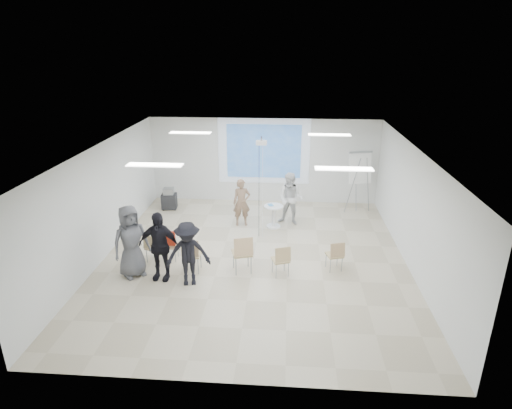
# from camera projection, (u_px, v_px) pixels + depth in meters

# --- Properties ---
(floor) EXTENTS (8.00, 9.00, 0.10)m
(floor) POSITION_uv_depth(u_px,v_px,m) (254.00, 260.00, 11.46)
(floor) COLOR beige
(floor) RESTS_ON ground
(ceiling) EXTENTS (8.00, 9.00, 0.10)m
(ceiling) POSITION_uv_depth(u_px,v_px,m) (254.00, 147.00, 10.36)
(ceiling) COLOR white
(ceiling) RESTS_ON wall_back
(wall_back) EXTENTS (8.00, 0.10, 3.00)m
(wall_back) POSITION_uv_depth(u_px,v_px,m) (264.00, 161.00, 15.16)
(wall_back) COLOR silver
(wall_back) RESTS_ON floor
(wall_left) EXTENTS (0.10, 9.00, 3.00)m
(wall_left) POSITION_uv_depth(u_px,v_px,m) (100.00, 202.00, 11.19)
(wall_left) COLOR silver
(wall_left) RESTS_ON floor
(wall_right) EXTENTS (0.10, 9.00, 3.00)m
(wall_right) POSITION_uv_depth(u_px,v_px,m) (416.00, 211.00, 10.63)
(wall_right) COLOR silver
(wall_right) RESTS_ON floor
(projection_halo) EXTENTS (3.20, 0.01, 2.30)m
(projection_halo) POSITION_uv_depth(u_px,v_px,m) (264.00, 151.00, 14.97)
(projection_halo) COLOR silver
(projection_halo) RESTS_ON wall_back
(projection_image) EXTENTS (2.60, 0.01, 1.90)m
(projection_image) POSITION_uv_depth(u_px,v_px,m) (264.00, 151.00, 14.96)
(projection_image) COLOR #3267AB
(projection_image) RESTS_ON wall_back
(pedestal_table) EXTENTS (0.77, 0.77, 0.74)m
(pedestal_table) POSITION_uv_depth(u_px,v_px,m) (273.00, 215.00, 13.27)
(pedestal_table) COLOR white
(pedestal_table) RESTS_ON floor
(player_left) EXTENTS (0.70, 0.54, 1.69)m
(player_left) POSITION_uv_depth(u_px,v_px,m) (242.00, 199.00, 13.29)
(player_left) COLOR #8F6F57
(player_left) RESTS_ON floor
(player_right) EXTENTS (1.06, 0.94, 1.85)m
(player_right) POSITION_uv_depth(u_px,v_px,m) (291.00, 196.00, 13.35)
(player_right) COLOR silver
(player_right) RESTS_ON floor
(controller_left) EXTENTS (0.06, 0.11, 0.04)m
(controller_left) POSITION_uv_depth(u_px,v_px,m) (248.00, 189.00, 13.42)
(controller_left) COLOR silver
(controller_left) RESTS_ON player_left
(controller_right) EXTENTS (0.06, 0.11, 0.04)m
(controller_right) POSITION_uv_depth(u_px,v_px,m) (285.00, 184.00, 13.48)
(controller_right) COLOR silver
(controller_right) RESTS_ON player_right
(chair_far_left) EXTENTS (0.48, 0.49, 0.80)m
(chair_far_left) POSITION_uv_depth(u_px,v_px,m) (153.00, 246.00, 11.10)
(chair_far_left) COLOR tan
(chair_far_left) RESTS_ON floor
(chair_left_mid) EXTENTS (0.38, 0.41, 0.80)m
(chair_left_mid) POSITION_uv_depth(u_px,v_px,m) (170.00, 244.00, 11.18)
(chair_left_mid) COLOR tan
(chair_left_mid) RESTS_ON floor
(chair_left_inner) EXTENTS (0.43, 0.47, 0.92)m
(chair_left_inner) POSITION_uv_depth(u_px,v_px,m) (191.00, 253.00, 10.58)
(chair_left_inner) COLOR tan
(chair_left_inner) RESTS_ON floor
(chair_center) EXTENTS (0.60, 0.62, 1.01)m
(chair_center) POSITION_uv_depth(u_px,v_px,m) (243.00, 251.00, 10.55)
(chair_center) COLOR tan
(chair_center) RESTS_ON floor
(chair_right_inner) EXTENTS (0.51, 0.52, 0.83)m
(chair_right_inner) POSITION_uv_depth(u_px,v_px,m) (281.00, 258.00, 10.42)
(chair_right_inner) COLOR tan
(chair_right_inner) RESTS_ON floor
(chair_right_far) EXTENTS (0.48, 0.50, 0.81)m
(chair_right_far) POSITION_uv_depth(u_px,v_px,m) (336.00, 254.00, 10.68)
(chair_right_far) COLOR tan
(chair_right_far) RESTS_ON floor
(red_jacket) EXTENTS (0.40, 0.10, 0.38)m
(red_jacket) POSITION_uv_depth(u_px,v_px,m) (167.00, 238.00, 10.95)
(red_jacket) COLOR #AD2915
(red_jacket) RESTS_ON chair_left_mid
(laptop) EXTENTS (0.34, 0.25, 0.03)m
(laptop) POSITION_uv_depth(u_px,v_px,m) (192.00, 253.00, 10.69)
(laptop) COLOR black
(laptop) RESTS_ON chair_left_inner
(audience_left) EXTENTS (1.21, 0.79, 1.99)m
(audience_left) POSITION_uv_depth(u_px,v_px,m) (159.00, 241.00, 10.16)
(audience_left) COLOR black
(audience_left) RESTS_ON floor
(audience_mid) EXTENTS (1.28, 0.87, 1.81)m
(audience_mid) POSITION_uv_depth(u_px,v_px,m) (188.00, 250.00, 9.94)
(audience_mid) COLOR black
(audience_mid) RESTS_ON floor
(audience_outer) EXTENTS (1.19, 1.15, 2.05)m
(audience_outer) POSITION_uv_depth(u_px,v_px,m) (130.00, 237.00, 10.29)
(audience_outer) COLOR #5A5B60
(audience_outer) RESTS_ON floor
(flipchart_easel) EXTENTS (0.89, 0.69, 2.11)m
(flipchart_easel) POSITION_uv_depth(u_px,v_px,m) (360.00, 168.00, 14.07)
(flipchart_easel) COLOR gray
(flipchart_easel) RESTS_ON floor
(av_cart) EXTENTS (0.54, 0.45, 0.76)m
(av_cart) POSITION_uv_depth(u_px,v_px,m) (169.00, 199.00, 14.77)
(av_cart) COLOR black
(av_cart) RESTS_ON floor
(ceiling_projector) EXTENTS (0.30, 0.25, 3.00)m
(ceiling_projector) POSITION_uv_depth(u_px,v_px,m) (261.00, 147.00, 11.88)
(ceiling_projector) COLOR white
(ceiling_projector) RESTS_ON ceiling
(fluor_panel_nw) EXTENTS (1.20, 0.30, 0.02)m
(fluor_panel_nw) POSITION_uv_depth(u_px,v_px,m) (190.00, 133.00, 12.40)
(fluor_panel_nw) COLOR white
(fluor_panel_nw) RESTS_ON ceiling
(fluor_panel_ne) EXTENTS (1.20, 0.30, 0.02)m
(fluor_panel_ne) POSITION_uv_depth(u_px,v_px,m) (329.00, 135.00, 12.12)
(fluor_panel_ne) COLOR white
(fluor_panel_ne) RESTS_ON ceiling
(fluor_panel_sw) EXTENTS (1.20, 0.30, 0.02)m
(fluor_panel_sw) POSITION_uv_depth(u_px,v_px,m) (155.00, 165.00, 9.13)
(fluor_panel_sw) COLOR white
(fluor_panel_sw) RESTS_ON ceiling
(fluor_panel_se) EXTENTS (1.20, 0.30, 0.02)m
(fluor_panel_se) POSITION_uv_depth(u_px,v_px,m) (344.00, 169.00, 8.85)
(fluor_panel_se) COLOR white
(fluor_panel_se) RESTS_ON ceiling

